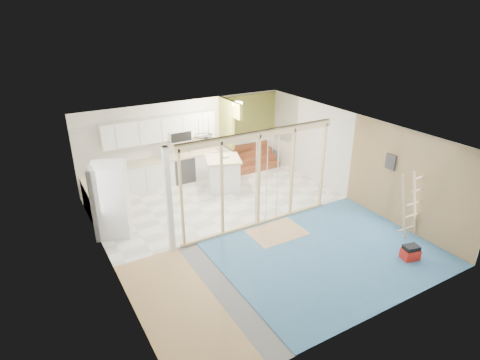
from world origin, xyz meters
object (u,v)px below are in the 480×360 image
fridge (111,200)px  island (223,174)px  toolbox (410,253)px  ladder (411,205)px

fridge → island: fridge is taller
fridge → island: (3.67, 1.05, -0.43)m
fridge → toolbox: 7.20m
fridge → ladder: size_ratio=1.07×
fridge → toolbox: fridge is taller
toolbox → island: bearing=121.2°
toolbox → fridge: bearing=153.4°
island → toolbox: bearing=-51.6°
island → toolbox: 5.90m
island → ladder: size_ratio=0.76×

